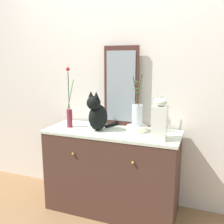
% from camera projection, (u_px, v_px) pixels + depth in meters
% --- Properties ---
extents(ground_plane, '(6.00, 6.00, 0.00)m').
position_uv_depth(ground_plane, '(112.00, 208.00, 2.55)').
color(ground_plane, olive).
extents(wall_back, '(4.40, 0.08, 2.60)m').
position_uv_depth(wall_back, '(123.00, 76.00, 2.58)').
color(wall_back, silver).
rests_on(wall_back, ground_plane).
extents(sideboard, '(1.27, 0.52, 0.81)m').
position_uv_depth(sideboard, '(112.00, 171.00, 2.47)').
color(sideboard, '#472C23').
rests_on(sideboard, ground_plane).
extents(mirror_leaning, '(0.35, 0.03, 0.79)m').
position_uv_depth(mirror_leaning, '(121.00, 87.00, 2.51)').
color(mirror_leaning, '#45261F').
rests_on(mirror_leaning, sideboard).
extents(cat_sitting, '(0.24, 0.41, 0.38)m').
position_uv_depth(cat_sitting, '(97.00, 114.00, 2.37)').
color(cat_sitting, black).
rests_on(cat_sitting, sideboard).
extents(vase_slim_green, '(0.09, 0.05, 0.59)m').
position_uv_depth(vase_slim_green, '(69.00, 113.00, 2.49)').
color(vase_slim_green, maroon).
rests_on(vase_slim_green, sideboard).
extents(bowl_porcelain, '(0.20, 0.20, 0.05)m').
position_uv_depth(bowl_porcelain, '(137.00, 129.00, 2.36)').
color(bowl_porcelain, silver).
rests_on(bowl_porcelain, sideboard).
extents(vase_glass_clear, '(0.12, 0.23, 0.48)m').
position_uv_depth(vase_glass_clear, '(137.00, 114.00, 2.33)').
color(vase_glass_clear, silver).
rests_on(vase_glass_clear, bowl_porcelain).
extents(jar_lidded_porcelain, '(0.12, 0.12, 0.38)m').
position_uv_depth(jar_lidded_porcelain, '(160.00, 120.00, 2.09)').
color(jar_lidded_porcelain, silver).
rests_on(jar_lidded_porcelain, sideboard).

